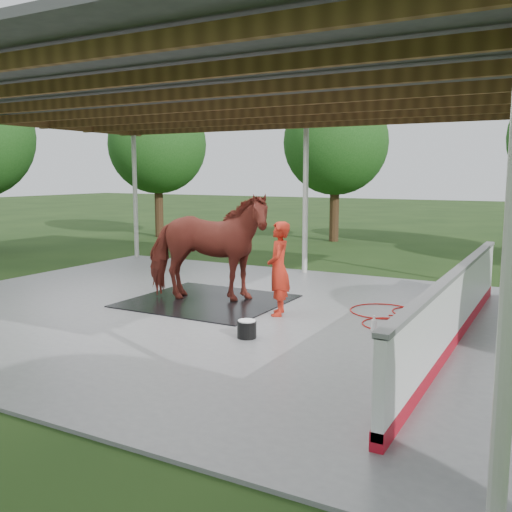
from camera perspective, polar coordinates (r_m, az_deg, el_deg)
The scene contains 12 objects.
ground at distance 11.06m, azimuth -5.12°, elevation -5.53°, with size 100.00×100.00×0.00m, color #1E3814.
concrete_slab at distance 11.05m, azimuth -5.12°, elevation -5.41°, with size 12.00×10.00×0.05m, color slate.
pavilion_structure at distance 10.82m, azimuth -5.40°, elevation 15.31°, with size 12.60×10.60×4.05m.
dasher_board at distance 9.24m, azimuth 19.33°, elevation -4.96°, with size 0.16×8.00×1.15m.
tree_belt at distance 11.40m, azimuth -1.48°, elevation 14.08°, with size 28.00×28.00×5.80m.
rubber_mat at distance 11.67m, azimuth -4.86°, elevation -4.49°, with size 2.98×2.79×0.02m, color black.
horse at distance 11.48m, azimuth -4.93°, elevation 0.88°, with size 1.18×2.58×2.18m, color maroon.
handler at distance 10.39m, azimuth 2.28°, elevation -1.27°, with size 0.63×0.41×1.72m, color red.
wash_bucket at distance 9.08m, azimuth -0.93°, elevation -7.28°, with size 0.31×0.31×0.28m.
soap_bottle_a at distance 9.63m, azimuth 11.71°, elevation -6.63°, with size 0.10×0.11×0.27m, color silver.
soap_bottle_b at distance 8.63m, azimuth 13.38°, elevation -8.81°, with size 0.07×0.07×0.16m, color #338CD8.
hose_coil at distance 10.79m, azimuth 13.39°, elevation -5.74°, with size 2.18×1.96×0.02m.
Camera 1 is at (6.02, -8.90, 2.63)m, focal length 40.00 mm.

